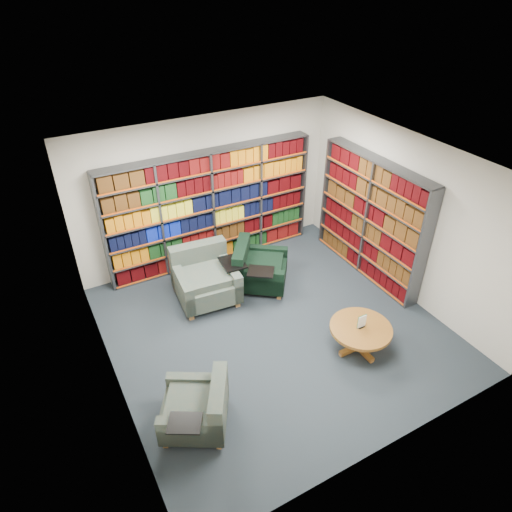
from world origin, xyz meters
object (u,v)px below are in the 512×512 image
chair_teal_front (201,409)px  coffee_table (360,332)px  chair_teal_left (204,278)px  chair_green_right (256,269)px

chair_teal_front → coffee_table: chair_teal_front is taller
chair_teal_left → chair_green_right: bearing=-8.9°
chair_teal_front → chair_green_right: bearing=48.2°
chair_green_right → coffee_table: size_ratio=1.37×
chair_green_right → coffee_table: 2.26m
chair_teal_left → coffee_table: 2.79m
chair_teal_front → coffee_table: size_ratio=1.18×
chair_teal_left → chair_green_right: (0.94, -0.15, -0.04)m
chair_green_right → chair_teal_front: 3.06m
chair_green_right → chair_teal_front: size_ratio=1.16×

